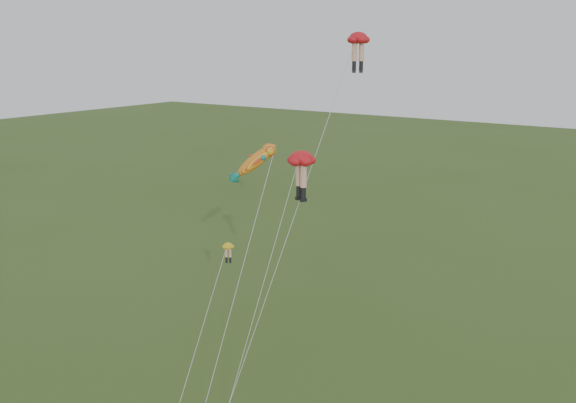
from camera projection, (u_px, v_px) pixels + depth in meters
The scene contains 4 objects.
legs_kite_red_high at pixel (355, 49), 36.09m from camera, with size 4.47×9.72×21.67m.
legs_kite_red_mid at pixel (300, 165), 33.82m from camera, with size 3.66×5.44×15.56m.
legs_kite_yellow at pixel (224, 260), 40.45m from camera, with size 3.14×9.04×8.69m.
fish_kite at pixel (257, 161), 38.73m from camera, with size 3.20×9.72×15.41m.
Camera 1 is at (21.12, -24.83, 21.03)m, focal length 40.00 mm.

